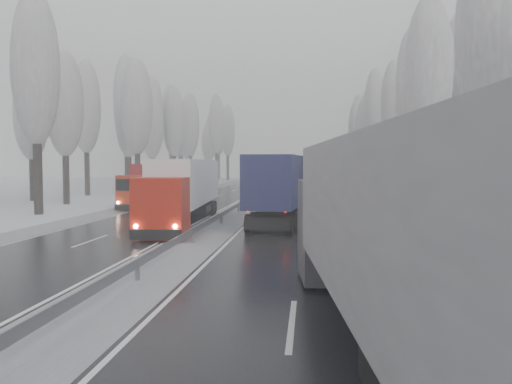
% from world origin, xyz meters
% --- Properties ---
extents(ground, '(260.00, 260.00, 0.00)m').
position_xyz_m(ground, '(0.00, 0.00, 0.00)').
color(ground, silver).
rests_on(ground, ground).
extents(carriageway_right, '(7.50, 200.00, 0.03)m').
position_xyz_m(carriageway_right, '(5.25, 30.00, 0.01)').
color(carriageway_right, black).
rests_on(carriageway_right, ground).
extents(carriageway_left, '(7.50, 200.00, 0.03)m').
position_xyz_m(carriageway_left, '(-5.25, 30.00, 0.01)').
color(carriageway_left, black).
rests_on(carriageway_left, ground).
extents(median_slush, '(3.00, 200.00, 0.04)m').
position_xyz_m(median_slush, '(0.00, 30.00, 0.02)').
color(median_slush, '#97999F').
rests_on(median_slush, ground).
extents(shoulder_right, '(2.40, 200.00, 0.04)m').
position_xyz_m(shoulder_right, '(10.20, 30.00, 0.02)').
color(shoulder_right, '#97999F').
rests_on(shoulder_right, ground).
extents(shoulder_left, '(2.40, 200.00, 0.04)m').
position_xyz_m(shoulder_left, '(-10.20, 30.00, 0.02)').
color(shoulder_left, '#97999F').
rests_on(shoulder_left, ground).
extents(median_guardrail, '(0.12, 200.00, 0.76)m').
position_xyz_m(median_guardrail, '(0.00, 29.99, 0.60)').
color(median_guardrail, slate).
rests_on(median_guardrail, ground).
extents(tree_16, '(3.60, 3.60, 16.53)m').
position_xyz_m(tree_16, '(15.04, 15.67, 10.67)').
color(tree_16, black).
rests_on(tree_16, ground).
extents(tree_18, '(3.60, 3.60, 16.58)m').
position_xyz_m(tree_18, '(14.51, 27.03, 10.70)').
color(tree_18, black).
rests_on(tree_18, ground).
extents(tree_19, '(3.60, 3.60, 14.57)m').
position_xyz_m(tree_19, '(20.02, 31.03, 9.42)').
color(tree_19, black).
rests_on(tree_19, ground).
extents(tree_20, '(3.60, 3.60, 15.71)m').
position_xyz_m(tree_20, '(17.90, 35.17, 10.14)').
color(tree_20, black).
rests_on(tree_20, ground).
extents(tree_21, '(3.60, 3.60, 18.62)m').
position_xyz_m(tree_21, '(20.12, 39.17, 12.00)').
color(tree_21, black).
rests_on(tree_21, ground).
extents(tree_22, '(3.60, 3.60, 15.86)m').
position_xyz_m(tree_22, '(17.02, 45.60, 10.24)').
color(tree_22, black).
rests_on(tree_22, ground).
extents(tree_23, '(3.60, 3.60, 13.55)m').
position_xyz_m(tree_23, '(23.31, 49.60, 8.77)').
color(tree_23, black).
rests_on(tree_23, ground).
extents(tree_24, '(3.60, 3.60, 20.49)m').
position_xyz_m(tree_24, '(17.90, 51.02, 13.19)').
color(tree_24, black).
rests_on(tree_24, ground).
extents(tree_25, '(3.60, 3.60, 19.44)m').
position_xyz_m(tree_25, '(24.81, 55.02, 12.52)').
color(tree_25, black).
rests_on(tree_25, ground).
extents(tree_26, '(3.60, 3.60, 18.78)m').
position_xyz_m(tree_26, '(17.56, 61.27, 12.10)').
color(tree_26, black).
rests_on(tree_26, ground).
extents(tree_27, '(3.60, 3.60, 17.62)m').
position_xyz_m(tree_27, '(24.72, 65.27, 11.36)').
color(tree_27, black).
rests_on(tree_27, ground).
extents(tree_28, '(3.60, 3.60, 19.62)m').
position_xyz_m(tree_28, '(16.34, 71.95, 12.64)').
color(tree_28, black).
rests_on(tree_28, ground).
extents(tree_29, '(3.60, 3.60, 18.11)m').
position_xyz_m(tree_29, '(23.71, 75.95, 11.67)').
color(tree_29, black).
rests_on(tree_29, ground).
extents(tree_30, '(3.60, 3.60, 17.86)m').
position_xyz_m(tree_30, '(16.56, 81.70, 11.52)').
color(tree_30, black).
rests_on(tree_30, ground).
extents(tree_31, '(3.60, 3.60, 18.58)m').
position_xyz_m(tree_31, '(22.48, 85.70, 11.97)').
color(tree_31, black).
rests_on(tree_31, ground).
extents(tree_32, '(3.60, 3.60, 17.33)m').
position_xyz_m(tree_32, '(16.63, 89.21, 11.18)').
color(tree_32, black).
rests_on(tree_32, ground).
extents(tree_33, '(3.60, 3.60, 14.33)m').
position_xyz_m(tree_33, '(19.77, 93.21, 9.26)').
color(tree_33, black).
rests_on(tree_33, ground).
extents(tree_34, '(3.60, 3.60, 17.63)m').
position_xyz_m(tree_34, '(15.73, 96.32, 11.37)').
color(tree_34, black).
rests_on(tree_34, ground).
extents(tree_35, '(3.60, 3.60, 18.25)m').
position_xyz_m(tree_35, '(24.94, 100.32, 11.77)').
color(tree_35, black).
rests_on(tree_35, ground).
extents(tree_36, '(3.60, 3.60, 20.23)m').
position_xyz_m(tree_36, '(17.04, 106.16, 13.02)').
color(tree_36, black).
rests_on(tree_36, ground).
extents(tree_37, '(3.60, 3.60, 16.37)m').
position_xyz_m(tree_37, '(24.02, 110.16, 10.56)').
color(tree_37, black).
rests_on(tree_37, ground).
extents(tree_38, '(3.60, 3.60, 17.97)m').
position_xyz_m(tree_38, '(18.73, 116.73, 11.59)').
color(tree_38, black).
rests_on(tree_38, ground).
extents(tree_39, '(3.60, 3.60, 16.19)m').
position_xyz_m(tree_39, '(21.55, 120.73, 10.45)').
color(tree_39, black).
rests_on(tree_39, ground).
extents(tree_58, '(3.60, 3.60, 17.21)m').
position_xyz_m(tree_58, '(-15.13, 24.57, 11.10)').
color(tree_58, black).
rests_on(tree_58, ground).
extents(tree_60, '(3.60, 3.60, 14.84)m').
position_xyz_m(tree_60, '(-17.75, 34.20, 9.59)').
color(tree_60, black).
rests_on(tree_60, ground).
extents(tree_61, '(3.60, 3.60, 13.95)m').
position_xyz_m(tree_61, '(-23.52, 38.20, 9.02)').
color(tree_61, black).
rests_on(tree_61, ground).
extents(tree_62, '(3.60, 3.60, 16.04)m').
position_xyz_m(tree_62, '(-13.94, 43.73, 10.36)').
color(tree_62, black).
rests_on(tree_62, ground).
extents(tree_63, '(3.60, 3.60, 16.88)m').
position_xyz_m(tree_63, '(-21.85, 47.73, 10.89)').
color(tree_63, black).
rests_on(tree_63, ground).
extents(tree_64, '(3.60, 3.60, 15.42)m').
position_xyz_m(tree_64, '(-18.26, 52.71, 9.96)').
color(tree_64, black).
rests_on(tree_64, ground).
extents(tree_65, '(3.60, 3.60, 19.48)m').
position_xyz_m(tree_65, '(-20.05, 56.71, 12.55)').
color(tree_65, black).
rests_on(tree_65, ground).
extents(tree_66, '(3.60, 3.60, 15.23)m').
position_xyz_m(tree_66, '(-18.16, 62.35, 9.84)').
color(tree_66, black).
rests_on(tree_66, ground).
extents(tree_67, '(3.60, 3.60, 17.09)m').
position_xyz_m(tree_67, '(-19.54, 66.35, 11.03)').
color(tree_67, black).
rests_on(tree_67, ground).
extents(tree_68, '(3.60, 3.60, 16.65)m').
position_xyz_m(tree_68, '(-16.58, 69.11, 10.75)').
color(tree_68, black).
rests_on(tree_68, ground).
extents(tree_69, '(3.60, 3.60, 19.35)m').
position_xyz_m(tree_69, '(-21.42, 73.11, 12.46)').
color(tree_69, black).
rests_on(tree_69, ground).
extents(tree_70, '(3.60, 3.60, 17.09)m').
position_xyz_m(tree_70, '(-16.33, 79.19, 11.03)').
color(tree_70, black).
rests_on(tree_70, ground).
extents(tree_71, '(3.60, 3.60, 19.61)m').
position_xyz_m(tree_71, '(-21.09, 83.19, 12.63)').
color(tree_71, black).
rests_on(tree_71, ground).
extents(tree_72, '(3.60, 3.60, 15.11)m').
position_xyz_m(tree_72, '(-18.93, 88.54, 9.76)').
color(tree_72, black).
rests_on(tree_72, ground).
extents(tree_73, '(3.60, 3.60, 17.22)m').
position_xyz_m(tree_73, '(-21.82, 92.54, 11.11)').
color(tree_73, black).
rests_on(tree_73, ground).
extents(tree_74, '(3.60, 3.60, 19.68)m').
position_xyz_m(tree_74, '(-15.07, 99.33, 12.67)').
color(tree_74, black).
rests_on(tree_74, ground).
extents(tree_75, '(3.60, 3.60, 18.60)m').
position_xyz_m(tree_75, '(-24.20, 103.33, 11.99)').
color(tree_75, black).
rests_on(tree_75, ground).
extents(tree_76, '(3.60, 3.60, 18.55)m').
position_xyz_m(tree_76, '(-14.05, 108.72, 11.95)').
color(tree_76, black).
rests_on(tree_76, ground).
extents(tree_77, '(3.60, 3.60, 14.32)m').
position_xyz_m(tree_77, '(-19.66, 112.72, 9.26)').
color(tree_77, black).
rests_on(tree_77, ground).
extents(tree_78, '(3.60, 3.60, 19.55)m').
position_xyz_m(tree_78, '(-17.56, 115.31, 12.59)').
color(tree_78, black).
rests_on(tree_78, ground).
extents(tree_79, '(3.60, 3.60, 17.07)m').
position_xyz_m(tree_79, '(-20.33, 119.31, 11.01)').
color(tree_79, black).
rests_on(tree_79, ground).
extents(truck_grey_tarp, '(4.39, 17.16, 4.36)m').
position_xyz_m(truck_grey_tarp, '(7.41, -2.18, 2.55)').
color(truck_grey_tarp, '#424246').
rests_on(truck_grey_tarp, ground).
extents(truck_blue_box, '(4.31, 17.32, 4.41)m').
position_xyz_m(truck_blue_box, '(4.15, 22.13, 2.57)').
color(truck_blue_box, '#1C2446').
rests_on(truck_blue_box, ground).
extents(truck_cream_box, '(3.80, 17.92, 4.57)m').
position_xyz_m(truck_cream_box, '(7.49, 26.28, 2.66)').
color(truck_cream_box, '#B3AC9E').
rests_on(truck_cream_box, ground).
extents(box_truck_distant, '(3.24, 8.10, 2.94)m').
position_xyz_m(box_truck_distant, '(5.13, 91.56, 1.50)').
color(box_truck_distant, '#ABADB2').
rests_on(box_truck_distant, ground).
extents(truck_red_white, '(3.65, 16.36, 4.17)m').
position_xyz_m(truck_red_white, '(-2.31, 19.60, 2.43)').
color(truck_red_white, '#A41609').
rests_on(truck_red_white, ground).
extents(truck_red_red, '(3.31, 15.24, 3.88)m').
position_xyz_m(truck_red_red, '(-8.19, 34.63, 2.27)').
color(truck_red_red, '#AE2409').
rests_on(truck_red_red, ground).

